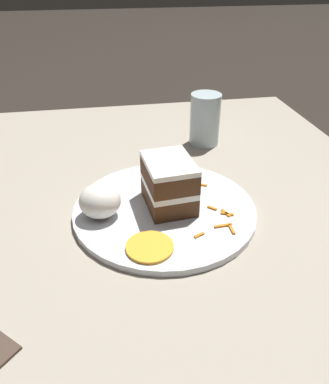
% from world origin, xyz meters
% --- Properties ---
extents(ground_plane, '(6.00, 6.00, 0.00)m').
position_xyz_m(ground_plane, '(0.00, 0.00, 0.00)').
color(ground_plane, black).
rests_on(ground_plane, ground).
extents(dining_table, '(0.97, 0.94, 0.03)m').
position_xyz_m(dining_table, '(0.00, 0.00, 0.02)').
color(dining_table, gray).
rests_on(dining_table, ground).
extents(plate, '(0.30, 0.30, 0.01)m').
position_xyz_m(plate, '(0.06, -0.05, 0.04)').
color(plate, silver).
rests_on(plate, dining_table).
extents(cake_slice, '(0.08, 0.10, 0.08)m').
position_xyz_m(cake_slice, '(0.06, -0.05, 0.09)').
color(cake_slice, '#4C2D19').
rests_on(cake_slice, plate).
extents(cream_dollop, '(0.07, 0.06, 0.05)m').
position_xyz_m(cream_dollop, '(-0.05, -0.06, 0.07)').
color(cream_dollop, white).
rests_on(cream_dollop, plate).
extents(orange_garnish, '(0.07, 0.07, 0.00)m').
position_xyz_m(orange_garnish, '(0.02, -0.15, 0.05)').
color(orange_garnish, orange).
rests_on(orange_garnish, plate).
extents(carrot_shreds_scatter, '(0.20, 0.19, 0.00)m').
position_xyz_m(carrot_shreds_scatter, '(0.11, -0.07, 0.05)').
color(carrot_shreds_scatter, orange).
rests_on(carrot_shreds_scatter, plate).
extents(drinking_glass, '(0.07, 0.07, 0.11)m').
position_xyz_m(drinking_glass, '(0.19, 0.19, 0.08)').
color(drinking_glass, silver).
rests_on(drinking_glass, dining_table).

